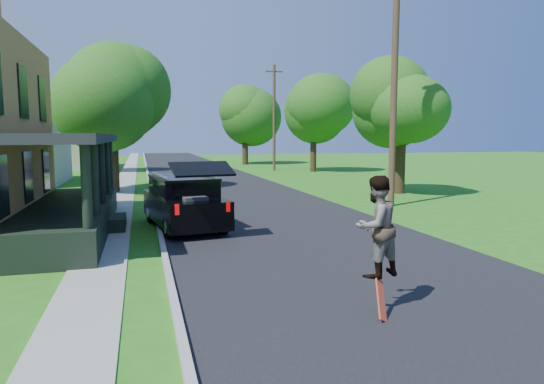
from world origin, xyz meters
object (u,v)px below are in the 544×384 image
object	(u,v)px
tree_right_near	(401,97)
utility_pole_near	(394,77)
black_suv	(184,202)
skateboarder	(376,227)

from	to	relation	value
tree_right_near	utility_pole_near	world-z (taller)	utility_pole_near
tree_right_near	black_suv	bearing A→B (deg)	-149.35
black_suv	utility_pole_near	world-z (taller)	utility_pole_near
skateboarder	tree_right_near	size ratio (longest dim) A/B	0.23
tree_right_near	skateboarder	bearing A→B (deg)	-120.94
black_suv	skateboarder	bearing A→B (deg)	-82.32
black_suv	skateboarder	size ratio (longest dim) A/B	2.90
skateboarder	utility_pole_near	distance (m)	13.93
black_suv	utility_pole_near	bearing A→B (deg)	8.33
black_suv	skateboarder	world-z (taller)	skateboarder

